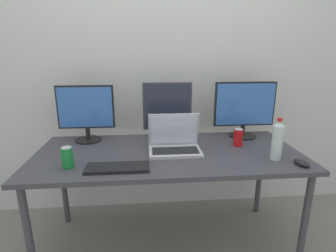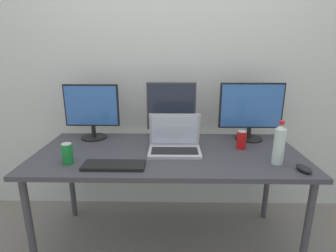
{
  "view_description": "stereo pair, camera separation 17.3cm",
  "coord_description": "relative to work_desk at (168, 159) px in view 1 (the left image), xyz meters",
  "views": [
    {
      "loc": [
        -0.14,
        -1.66,
        1.4
      ],
      "look_at": [
        0.0,
        0.0,
        0.92
      ],
      "focal_mm": 28.0,
      "sensor_mm": 36.0,
      "label": 1
    },
    {
      "loc": [
        0.03,
        -1.67,
        1.4
      ],
      "look_at": [
        0.0,
        0.0,
        0.92
      ],
      "focal_mm": 28.0,
      "sensor_mm": 36.0,
      "label": 2
    }
  ],
  "objects": [
    {
      "name": "keyboard_main",
      "position": [
        -0.31,
        -0.25,
        0.07
      ],
      "size": [
        0.36,
        0.14,
        0.02
      ],
      "primitive_type": "cube",
      "rotation": [
        0.0,
        0.0,
        -0.0
      ],
      "color": "black",
      "rests_on": "work_desk"
    },
    {
      "name": "soda_can_near_keyboard",
      "position": [
        -0.61,
        -0.2,
        0.12
      ],
      "size": [
        0.07,
        0.07,
        0.13
      ],
      "color": "#197F33",
      "rests_on": "work_desk"
    },
    {
      "name": "ground_plane",
      "position": [
        0.0,
        0.0,
        -0.68
      ],
      "size": [
        16.0,
        16.0,
        0.0
      ],
      "primitive_type": "plane",
      "color": "gray"
    },
    {
      "name": "water_bottle",
      "position": [
        0.67,
        -0.19,
        0.18
      ],
      "size": [
        0.07,
        0.07,
        0.27
      ],
      "color": "silver",
      "rests_on": "work_desk"
    },
    {
      "name": "laptop_silver",
      "position": [
        0.04,
        0.01,
        0.12
      ],
      "size": [
        0.35,
        0.24,
        0.25
      ],
      "color": "#B7B7BC",
      "rests_on": "work_desk"
    },
    {
      "name": "monitor_center",
      "position": [
        0.02,
        0.28,
        0.28
      ],
      "size": [
        0.37,
        0.21,
        0.43
      ],
      "color": "#38383D",
      "rests_on": "work_desk"
    },
    {
      "name": "work_desk",
      "position": [
        0.0,
        0.0,
        0.0
      ],
      "size": [
        1.78,
        0.79,
        0.74
      ],
      "color": "#424247",
      "rests_on": "ground"
    },
    {
      "name": "wall_back",
      "position": [
        0.0,
        0.59,
        0.62
      ],
      "size": [
        7.0,
        0.08,
        2.6
      ],
      "primitive_type": "cube",
      "color": "silver",
      "rests_on": "ground"
    },
    {
      "name": "soda_can_by_laptop",
      "position": [
        0.51,
        0.07,
        0.12
      ],
      "size": [
        0.07,
        0.07,
        0.13
      ],
      "color": "red",
      "rests_on": "work_desk"
    },
    {
      "name": "monitor_right",
      "position": [
        0.62,
        0.27,
        0.29
      ],
      "size": [
        0.48,
        0.21,
        0.44
      ],
      "color": "black",
      "rests_on": "work_desk"
    },
    {
      "name": "mouse_by_keyboard",
      "position": [
        0.77,
        -0.3,
        0.08
      ],
      "size": [
        0.09,
        0.12,
        0.04
      ],
      "primitive_type": "ellipsoid",
      "rotation": [
        0.0,
        0.0,
        0.3
      ],
      "color": "black",
      "rests_on": "work_desk"
    },
    {
      "name": "monitor_left",
      "position": [
        -0.59,
        0.27,
        0.28
      ],
      "size": [
        0.41,
        0.19,
        0.42
      ],
      "color": "black",
      "rests_on": "work_desk"
    }
  ]
}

